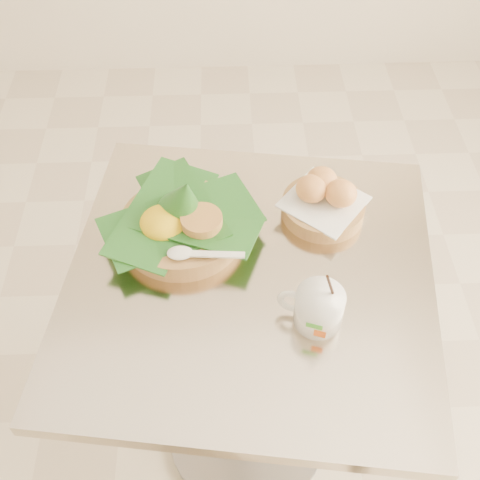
{
  "coord_description": "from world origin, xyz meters",
  "views": [
    {
      "loc": [
        0.1,
        -0.76,
        1.67
      ],
      "look_at": [
        0.12,
        -0.03,
        0.82
      ],
      "focal_mm": 45.0,
      "sensor_mm": 36.0,
      "label": 1
    }
  ],
  "objects_px": {
    "cafe_table": "(249,335)",
    "coffee_mug": "(318,307)",
    "rice_basket": "(181,221)",
    "bread_basket": "(324,200)"
  },
  "relations": [
    {
      "from": "rice_basket",
      "to": "bread_basket",
      "type": "xyz_separation_m",
      "value": [
        0.29,
        0.05,
        -0.01
      ]
    },
    {
      "from": "cafe_table",
      "to": "coffee_mug",
      "type": "bearing_deg",
      "value": -44.28
    },
    {
      "from": "cafe_table",
      "to": "coffee_mug",
      "type": "relative_size",
      "value": 5.3
    },
    {
      "from": "rice_basket",
      "to": "bread_basket",
      "type": "distance_m",
      "value": 0.3
    },
    {
      "from": "coffee_mug",
      "to": "cafe_table",
      "type": "bearing_deg",
      "value": 135.72
    },
    {
      "from": "bread_basket",
      "to": "coffee_mug",
      "type": "relative_size",
      "value": 1.37
    },
    {
      "from": "rice_basket",
      "to": "coffee_mug",
      "type": "bearing_deg",
      "value": -41.11
    },
    {
      "from": "cafe_table",
      "to": "rice_basket",
      "type": "relative_size",
      "value": 2.57
    },
    {
      "from": "cafe_table",
      "to": "coffee_mug",
      "type": "distance_m",
      "value": 0.31
    },
    {
      "from": "coffee_mug",
      "to": "rice_basket",
      "type": "bearing_deg",
      "value": 138.89
    }
  ]
}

